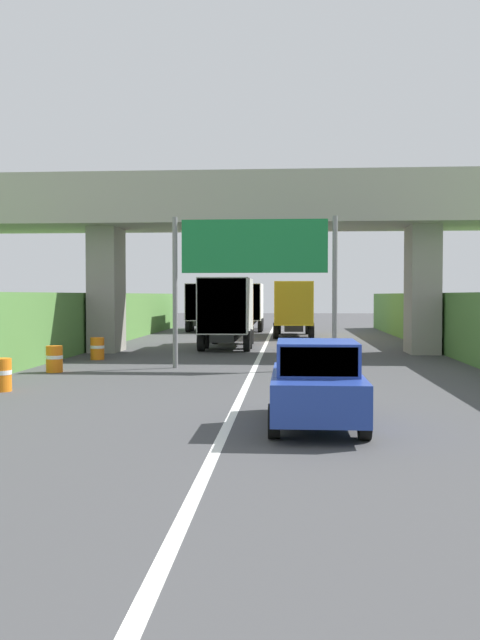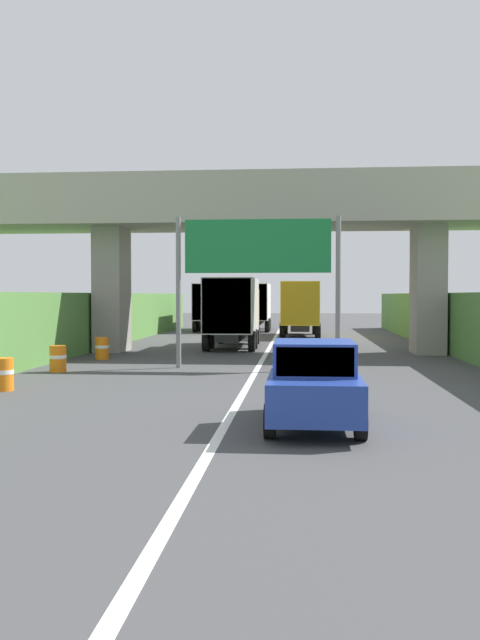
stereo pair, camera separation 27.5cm
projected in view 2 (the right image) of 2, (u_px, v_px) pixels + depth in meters
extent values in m
cube|color=white|center=(259.00, 367.00, 25.44)|extent=(0.20, 90.66, 0.01)
cube|color=#9E998E|center=(267.00, 215.00, 31.52)|extent=(40.00, 4.80, 1.10)
cube|color=#9E998E|center=(264.00, 183.00, 29.27)|extent=(40.00, 0.36, 1.10)
cube|color=#9E998E|center=(269.00, 198.00, 33.69)|extent=(40.00, 0.36, 1.10)
cube|color=gray|center=(112.00, 290.00, 32.26)|extent=(1.30, 2.20, 5.72)
cube|color=gray|center=(428.00, 290.00, 31.02)|extent=(1.30, 2.20, 5.72)
cylinder|color=slate|center=(178.00, 293.00, 24.93)|extent=(0.18, 0.18, 5.42)
cylinder|color=slate|center=(338.00, 293.00, 24.44)|extent=(0.18, 0.18, 5.42)
cube|color=#167238|center=(258.00, 246.00, 24.63)|extent=(5.20, 0.12, 1.90)
cube|color=white|center=(258.00, 246.00, 24.61)|extent=(4.89, 0.01, 1.67)
cube|color=black|center=(300.00, 326.00, 43.89)|extent=(1.10, 7.30, 0.36)
cube|color=gold|center=(300.00, 306.00, 46.43)|extent=(2.10, 2.10, 2.10)
cube|color=#2D3842|center=(300.00, 301.00, 47.44)|extent=(1.89, 0.06, 0.90)
cube|color=gold|center=(300.00, 303.00, 42.79)|extent=(2.30, 5.20, 2.60)
cube|color=#A88D16|center=(300.00, 303.00, 40.22)|extent=(2.21, 0.04, 2.50)
cylinder|color=black|center=(286.00, 327.00, 46.57)|extent=(0.30, 0.96, 0.96)
cylinder|color=black|center=(315.00, 327.00, 46.40)|extent=(0.30, 0.96, 0.96)
cylinder|color=black|center=(282.00, 331.00, 41.52)|extent=(0.30, 0.96, 0.96)
cylinder|color=black|center=(318.00, 331.00, 41.34)|extent=(0.30, 0.96, 0.96)
cylinder|color=black|center=(283.00, 329.00, 43.20)|extent=(0.30, 0.96, 0.96)
cylinder|color=black|center=(317.00, 330.00, 43.02)|extent=(0.30, 0.96, 0.96)
cube|color=black|center=(234.00, 334.00, 34.73)|extent=(1.10, 7.30, 0.36)
cube|color=orange|center=(239.00, 309.00, 37.28)|extent=(2.10, 2.10, 2.10)
cube|color=#2D3842|center=(240.00, 303.00, 38.28)|extent=(1.89, 0.06, 0.90)
cube|color=#B7B7B2|center=(232.00, 305.00, 33.63)|extent=(2.30, 5.20, 2.60)
cube|color=gray|center=(226.00, 306.00, 31.07)|extent=(2.21, 0.04, 2.50)
cylinder|color=black|center=(221.00, 335.00, 37.41)|extent=(0.30, 0.96, 0.96)
cylinder|color=black|center=(256.00, 335.00, 37.24)|extent=(0.30, 0.96, 0.96)
cylinder|color=black|center=(206.00, 341.00, 32.36)|extent=(0.30, 0.96, 0.96)
cylinder|color=black|center=(252.00, 341.00, 32.18)|extent=(0.30, 0.96, 0.96)
cylinder|color=black|center=(211.00, 339.00, 34.04)|extent=(0.30, 0.96, 0.96)
cylinder|color=black|center=(254.00, 339.00, 33.86)|extent=(0.30, 0.96, 0.96)
cube|color=black|center=(254.00, 322.00, 51.33)|extent=(1.10, 7.30, 0.36)
cube|color=black|center=(256.00, 304.00, 53.88)|extent=(2.10, 2.10, 2.10)
cube|color=#2D3842|center=(257.00, 301.00, 54.88)|extent=(1.89, 0.06, 0.90)
cube|color=silver|center=(253.00, 302.00, 50.24)|extent=(2.30, 5.20, 2.60)
cube|color=#A8A8A4|center=(251.00, 302.00, 47.67)|extent=(2.21, 0.04, 2.50)
cylinder|color=black|center=(244.00, 323.00, 54.01)|extent=(0.30, 0.96, 0.96)
cylinder|color=black|center=(269.00, 323.00, 53.85)|extent=(0.30, 0.96, 0.96)
cylinder|color=black|center=(237.00, 325.00, 48.96)|extent=(0.30, 0.96, 0.96)
cylinder|color=black|center=(267.00, 325.00, 48.78)|extent=(0.30, 0.96, 0.96)
cylinder|color=black|center=(239.00, 324.00, 50.65)|extent=(0.30, 0.96, 0.96)
cylinder|color=black|center=(268.00, 324.00, 50.46)|extent=(0.30, 0.96, 0.96)
cube|color=black|center=(215.00, 322.00, 51.18)|extent=(1.10, 7.30, 0.36)
cube|color=silver|center=(219.00, 304.00, 53.72)|extent=(2.10, 2.10, 2.10)
cube|color=#2D3842|center=(220.00, 301.00, 54.72)|extent=(1.89, 0.06, 0.90)
cube|color=#B7B7B2|center=(213.00, 302.00, 50.08)|extent=(2.30, 5.20, 2.60)
cube|color=gray|center=(208.00, 302.00, 47.51)|extent=(2.21, 0.04, 2.50)
cylinder|color=black|center=(206.00, 323.00, 53.85)|extent=(0.30, 0.96, 0.96)
cylinder|color=black|center=(231.00, 323.00, 53.69)|extent=(0.30, 0.96, 0.96)
cylinder|color=black|center=(195.00, 325.00, 48.81)|extent=(0.30, 0.96, 0.96)
cylinder|color=black|center=(225.00, 326.00, 48.62)|extent=(0.30, 0.96, 0.96)
cylinder|color=black|center=(199.00, 324.00, 50.49)|extent=(0.30, 0.96, 0.96)
cylinder|color=black|center=(228.00, 325.00, 50.30)|extent=(0.30, 0.96, 0.96)
cube|color=#233D9E|center=(314.00, 392.00, 13.87)|extent=(1.76, 4.10, 0.76)
cube|color=#233D9E|center=(314.00, 357.00, 13.69)|extent=(1.56, 1.90, 0.64)
cube|color=#2D3842|center=(315.00, 362.00, 12.78)|extent=(1.44, 0.06, 0.54)
cylinder|color=black|center=(275.00, 400.00, 15.22)|extent=(0.22, 0.64, 0.64)
cylinder|color=black|center=(350.00, 401.00, 15.08)|extent=(0.22, 0.64, 0.64)
cylinder|color=black|center=(270.00, 421.00, 12.69)|extent=(0.22, 0.64, 0.64)
cylinder|color=black|center=(361.00, 423.00, 12.54)|extent=(0.22, 0.64, 0.64)
cylinder|color=orange|center=(3.00, 374.00, 19.03)|extent=(0.56, 0.56, 0.90)
cylinder|color=white|center=(3.00, 372.00, 19.02)|extent=(0.57, 0.57, 0.12)
cylinder|color=orange|center=(58.00, 359.00, 23.67)|extent=(0.56, 0.56, 0.90)
cylinder|color=white|center=(58.00, 357.00, 23.67)|extent=(0.57, 0.57, 0.12)
cylinder|color=orange|center=(102.00, 348.00, 28.28)|extent=(0.56, 0.56, 0.90)
cylinder|color=white|center=(102.00, 347.00, 28.28)|extent=(0.57, 0.57, 0.12)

